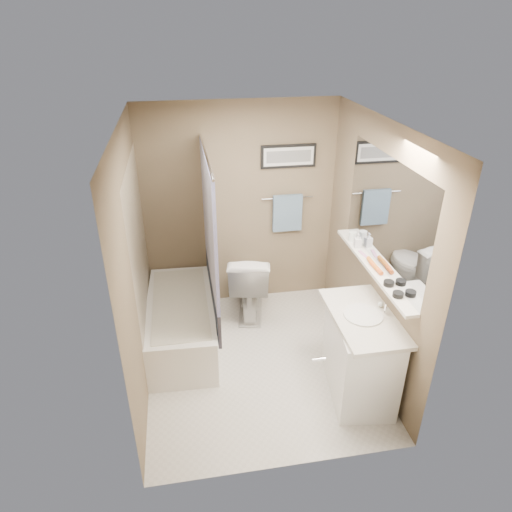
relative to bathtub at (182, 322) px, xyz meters
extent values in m
plane|color=silver|center=(0.75, -0.47, -0.25)|extent=(2.50, 2.50, 0.00)
cube|color=silver|center=(0.75, -0.47, 2.13)|extent=(2.20, 2.50, 0.04)
cube|color=brown|center=(0.75, 0.76, 0.95)|extent=(2.20, 0.04, 2.40)
cube|color=brown|center=(0.75, -1.70, 0.95)|extent=(2.20, 0.04, 2.40)
cube|color=brown|center=(-0.33, -0.47, 0.95)|extent=(0.04, 2.50, 2.40)
cube|color=brown|center=(1.83, -0.47, 0.95)|extent=(0.04, 2.50, 2.40)
cube|color=tan|center=(-0.34, 0.03, 0.75)|extent=(0.02, 1.55, 2.00)
cylinder|color=silver|center=(0.35, 0.03, 1.80)|extent=(0.02, 1.55, 0.02)
cube|color=silver|center=(0.35, 0.03, 1.15)|extent=(0.03, 1.45, 1.28)
cube|color=#232D42|center=(0.35, 0.03, 0.33)|extent=(0.03, 1.45, 0.36)
cube|color=silver|center=(1.84, -0.62, 1.37)|extent=(0.02, 1.60, 1.00)
cube|color=silver|center=(1.79, -0.62, 0.85)|extent=(0.12, 1.60, 0.03)
cylinder|color=silver|center=(1.30, 0.75, 1.05)|extent=(0.60, 0.02, 0.02)
cube|color=#89ADC7|center=(1.30, 0.73, 0.87)|extent=(0.34, 0.05, 0.44)
cube|color=black|center=(1.30, 0.77, 1.53)|extent=(0.62, 0.02, 0.26)
cube|color=white|center=(1.30, 0.75, 1.53)|extent=(0.56, 0.00, 0.20)
cube|color=#595959|center=(1.30, 0.75, 1.53)|extent=(0.50, 0.00, 0.13)
cube|color=silver|center=(1.30, -1.71, 0.75)|extent=(0.80, 0.02, 2.00)
cylinder|color=silver|center=(0.97, -1.66, 0.75)|extent=(0.10, 0.02, 0.02)
cube|color=white|center=(0.00, 0.00, 0.00)|extent=(0.76, 1.53, 0.50)
cube|color=beige|center=(0.00, 0.00, 0.25)|extent=(0.56, 1.36, 0.02)
imported|color=silver|center=(0.80, 0.43, 0.16)|extent=(0.60, 0.88, 0.82)
cube|color=white|center=(1.60, -0.99, 0.15)|extent=(0.61, 0.96, 0.80)
cube|color=beige|center=(1.59, -0.99, 0.57)|extent=(0.54, 0.96, 0.04)
cylinder|color=silver|center=(1.58, -0.99, 0.60)|extent=(0.34, 0.34, 0.01)
cylinder|color=white|center=(1.78, -0.99, 0.64)|extent=(0.02, 0.02, 0.10)
sphere|color=white|center=(1.78, -0.89, 0.62)|extent=(0.05, 0.05, 0.05)
cylinder|color=black|center=(1.79, -1.15, 0.89)|extent=(0.09, 0.09, 0.04)
cylinder|color=black|center=(1.79, -0.97, 0.89)|extent=(0.09, 0.09, 0.04)
cylinder|color=#D6571E|center=(1.79, -0.70, 0.89)|extent=(0.05, 0.22, 0.04)
cylinder|color=#C8651C|center=(1.79, -0.62, 0.89)|extent=(0.04, 0.22, 0.04)
cube|color=#CD7DA7|center=(1.79, -0.40, 0.87)|extent=(0.05, 0.16, 0.01)
cylinder|color=white|center=(1.79, -0.09, 0.92)|extent=(0.08, 0.08, 0.10)
imported|color=#999999|center=(1.79, -0.23, 0.94)|extent=(0.07, 0.07, 0.14)
camera|label=1|loc=(0.11, -4.05, 2.90)|focal=32.00mm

